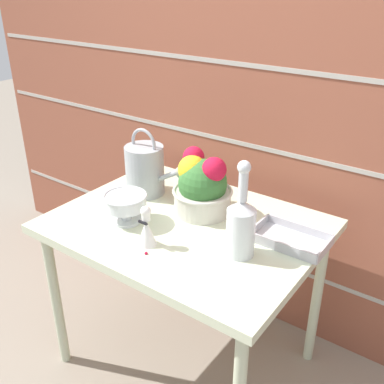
{
  "coord_description": "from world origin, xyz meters",
  "views": [
    {
      "loc": [
        0.93,
        -1.25,
        1.65
      ],
      "look_at": [
        0.0,
        0.04,
        0.86
      ],
      "focal_mm": 42.0,
      "sensor_mm": 36.0,
      "label": 1
    }
  ],
  "objects_px": {
    "watering_can": "(145,169)",
    "wire_tray": "(290,240)",
    "flower_planter": "(202,186)",
    "glass_decanter": "(241,224)",
    "crystal_pedestal_bowl": "(125,204)",
    "figurine_vase": "(147,229)"
  },
  "relations": [
    {
      "from": "figurine_vase",
      "to": "glass_decanter",
      "type": "bearing_deg",
      "value": 25.26
    },
    {
      "from": "watering_can",
      "to": "wire_tray",
      "type": "distance_m",
      "value": 0.71
    },
    {
      "from": "flower_planter",
      "to": "crystal_pedestal_bowl",
      "type": "bearing_deg",
      "value": -128.57
    },
    {
      "from": "watering_can",
      "to": "flower_planter",
      "type": "relative_size",
      "value": 1.2
    },
    {
      "from": "wire_tray",
      "to": "glass_decanter",
      "type": "bearing_deg",
      "value": -123.17
    },
    {
      "from": "watering_can",
      "to": "wire_tray",
      "type": "height_order",
      "value": "watering_can"
    },
    {
      "from": "flower_planter",
      "to": "glass_decanter",
      "type": "bearing_deg",
      "value": -31.88
    },
    {
      "from": "figurine_vase",
      "to": "flower_planter",
      "type": "bearing_deg",
      "value": 87.03
    },
    {
      "from": "watering_can",
      "to": "flower_planter",
      "type": "xyz_separation_m",
      "value": [
        0.3,
        0.0,
        0.0
      ]
    },
    {
      "from": "figurine_vase",
      "to": "wire_tray",
      "type": "relative_size",
      "value": 0.57
    },
    {
      "from": "flower_planter",
      "to": "glass_decanter",
      "type": "distance_m",
      "value": 0.34
    },
    {
      "from": "wire_tray",
      "to": "watering_can",
      "type": "bearing_deg",
      "value": 179.71
    },
    {
      "from": "glass_decanter",
      "to": "wire_tray",
      "type": "xyz_separation_m",
      "value": [
        0.11,
        0.18,
        -0.11
      ]
    },
    {
      "from": "crystal_pedestal_bowl",
      "to": "figurine_vase",
      "type": "distance_m",
      "value": 0.2
    },
    {
      "from": "crystal_pedestal_bowl",
      "to": "figurine_vase",
      "type": "bearing_deg",
      "value": -24.22
    },
    {
      "from": "watering_can",
      "to": "wire_tray",
      "type": "relative_size",
      "value": 1.15
    },
    {
      "from": "glass_decanter",
      "to": "wire_tray",
      "type": "distance_m",
      "value": 0.24
    },
    {
      "from": "glass_decanter",
      "to": "crystal_pedestal_bowl",
      "type": "bearing_deg",
      "value": -172.43
    },
    {
      "from": "crystal_pedestal_bowl",
      "to": "flower_planter",
      "type": "bearing_deg",
      "value": 51.43
    },
    {
      "from": "crystal_pedestal_bowl",
      "to": "figurine_vase",
      "type": "xyz_separation_m",
      "value": [
        0.18,
        -0.08,
        -0.02
      ]
    },
    {
      "from": "flower_planter",
      "to": "figurine_vase",
      "type": "relative_size",
      "value": 1.67
    },
    {
      "from": "watering_can",
      "to": "flower_planter",
      "type": "bearing_deg",
      "value": 0.35
    }
  ]
}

